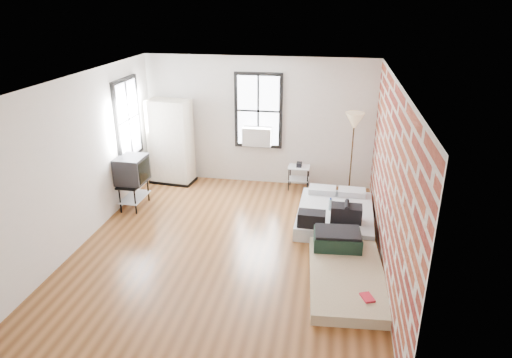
% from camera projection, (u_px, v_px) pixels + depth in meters
% --- Properties ---
extents(ground, '(6.00, 6.00, 0.00)m').
position_uv_depth(ground, '(229.00, 247.00, 7.72)').
color(ground, '#563116').
rests_on(ground, ground).
extents(room_shell, '(5.02, 6.02, 2.80)m').
position_uv_depth(room_shell, '(246.00, 143.00, 7.37)').
color(room_shell, silver).
rests_on(room_shell, ground).
extents(mattress_main, '(1.41, 1.89, 0.60)m').
position_uv_depth(mattress_main, '(335.00, 214.00, 8.53)').
color(mattress_main, silver).
rests_on(mattress_main, ground).
extents(mattress_bare, '(1.22, 2.13, 0.44)m').
position_uv_depth(mattress_bare, '(344.00, 268.00, 6.89)').
color(mattress_bare, '#C8BB90').
rests_on(mattress_bare, ground).
extents(wardrobe, '(1.00, 0.64, 1.88)m').
position_uv_depth(wardrobe, '(171.00, 142.00, 10.10)').
color(wardrobe, black).
rests_on(wardrobe, ground).
extents(side_table, '(0.46, 0.37, 0.61)m').
position_uv_depth(side_table, '(299.00, 171.00, 9.91)').
color(side_table, black).
rests_on(side_table, ground).
extents(floor_lamp, '(0.38, 0.38, 1.76)m').
position_uv_depth(floor_lamp, '(354.00, 125.00, 9.26)').
color(floor_lamp, '#322510').
rests_on(floor_lamp, ground).
extents(tv_stand, '(0.54, 0.75, 1.06)m').
position_uv_depth(tv_stand, '(132.00, 171.00, 8.92)').
color(tv_stand, black).
rests_on(tv_stand, ground).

